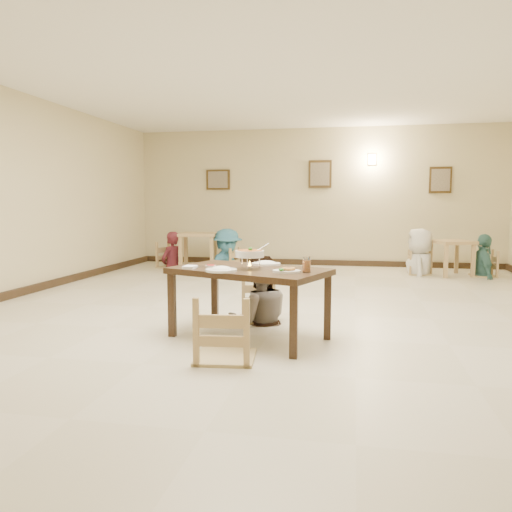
% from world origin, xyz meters
% --- Properties ---
extents(floor, '(10.00, 10.00, 0.00)m').
position_xyz_m(floor, '(0.00, 0.00, 0.00)').
color(floor, beige).
rests_on(floor, ground).
extents(ceiling, '(10.00, 10.00, 0.00)m').
position_xyz_m(ceiling, '(0.00, 0.00, 3.00)').
color(ceiling, white).
rests_on(ceiling, wall_back).
extents(wall_back, '(10.00, 0.00, 10.00)m').
position_xyz_m(wall_back, '(0.00, 5.00, 1.50)').
color(wall_back, beige).
rests_on(wall_back, floor).
extents(baseboard_back, '(8.00, 0.06, 0.12)m').
position_xyz_m(baseboard_back, '(0.00, 4.97, 0.06)').
color(baseboard_back, '#2F2114').
rests_on(baseboard_back, floor).
extents(baseboard_left, '(0.06, 10.00, 0.12)m').
position_xyz_m(baseboard_left, '(-3.97, 0.00, 0.06)').
color(baseboard_left, '#2F2114').
rests_on(baseboard_left, floor).
extents(picture_a, '(0.55, 0.04, 0.45)m').
position_xyz_m(picture_a, '(-2.20, 4.96, 1.90)').
color(picture_a, '#3A2812').
rests_on(picture_a, wall_back).
extents(picture_b, '(0.50, 0.04, 0.60)m').
position_xyz_m(picture_b, '(0.10, 4.96, 2.00)').
color(picture_b, '#3A2812').
rests_on(picture_b, wall_back).
extents(picture_c, '(0.45, 0.04, 0.55)m').
position_xyz_m(picture_c, '(2.60, 4.96, 1.85)').
color(picture_c, '#3A2812').
rests_on(picture_c, wall_back).
extents(wall_sconce, '(0.16, 0.05, 0.22)m').
position_xyz_m(wall_sconce, '(1.20, 4.96, 2.30)').
color(wall_sconce, '#FFD88C').
rests_on(wall_sconce, wall_back).
extents(main_table, '(1.72, 1.34, 0.71)m').
position_xyz_m(main_table, '(-0.18, -1.22, 0.63)').
color(main_table, '#3A2618').
rests_on(main_table, floor).
extents(chair_far, '(0.44, 0.44, 0.94)m').
position_xyz_m(chair_far, '(-0.22, -0.45, 0.47)').
color(chair_far, tan).
rests_on(chair_far, floor).
extents(chair_near, '(0.51, 0.51, 1.09)m').
position_xyz_m(chair_near, '(-0.24, -1.94, 0.54)').
color(chair_near, tan).
rests_on(chair_near, floor).
extents(main_diner, '(0.91, 0.82, 1.54)m').
position_xyz_m(main_diner, '(-0.20, -0.53, 0.77)').
color(main_diner, gray).
rests_on(main_diner, floor).
extents(curry_warmer, '(0.32, 0.29, 0.26)m').
position_xyz_m(curry_warmer, '(-0.16, -1.28, 0.86)').
color(curry_warmer, silver).
rests_on(curry_warmer, main_table).
extents(rice_plate_far, '(0.31, 0.31, 0.07)m').
position_xyz_m(rice_plate_far, '(-0.05, -0.93, 0.73)').
color(rice_plate_far, white).
rests_on(rice_plate_far, main_table).
extents(rice_plate_near, '(0.30, 0.30, 0.07)m').
position_xyz_m(rice_plate_near, '(-0.39, -1.50, 0.73)').
color(rice_plate_near, white).
rests_on(rice_plate_near, main_table).
extents(fried_plate, '(0.27, 0.27, 0.06)m').
position_xyz_m(fried_plate, '(0.24, -1.46, 0.73)').
color(fried_plate, white).
rests_on(fried_plate, main_table).
extents(chili_dish, '(0.11, 0.11, 0.02)m').
position_xyz_m(chili_dish, '(-0.58, -1.19, 0.72)').
color(chili_dish, white).
rests_on(chili_dish, main_table).
extents(napkin_cutlery, '(0.15, 0.23, 0.03)m').
position_xyz_m(napkin_cutlery, '(-0.75, -1.35, 0.73)').
color(napkin_cutlery, white).
rests_on(napkin_cutlery, main_table).
extents(drink_glass, '(0.08, 0.08, 0.15)m').
position_xyz_m(drink_glass, '(0.42, -1.41, 0.78)').
color(drink_glass, white).
rests_on(drink_glass, main_table).
extents(bg_table_left, '(0.88, 0.88, 0.76)m').
position_xyz_m(bg_table_left, '(-2.33, 3.84, 0.62)').
color(bg_table_left, tan).
rests_on(bg_table_left, floor).
extents(bg_table_right, '(0.87, 0.87, 0.67)m').
position_xyz_m(bg_table_right, '(2.67, 3.84, 0.54)').
color(bg_table_right, tan).
rests_on(bg_table_right, floor).
extents(bg_chair_ll, '(0.49, 0.49, 1.04)m').
position_xyz_m(bg_chair_ll, '(-2.95, 3.91, 0.52)').
color(bg_chair_ll, tan).
rests_on(bg_chair_ll, floor).
extents(bg_chair_lr, '(0.41, 0.41, 0.88)m').
position_xyz_m(bg_chair_lr, '(-1.70, 3.79, 0.44)').
color(bg_chair_lr, tan).
rests_on(bg_chair_lr, floor).
extents(bg_chair_rl, '(0.41, 0.41, 0.87)m').
position_xyz_m(bg_chair_rl, '(2.10, 3.88, 0.43)').
color(bg_chair_rl, tan).
rests_on(bg_chair_rl, floor).
extents(bg_chair_rr, '(0.44, 0.44, 0.93)m').
position_xyz_m(bg_chair_rr, '(3.24, 3.84, 0.46)').
color(bg_chair_rr, tan).
rests_on(bg_chair_rr, floor).
extents(bg_diner_a, '(0.54, 0.66, 1.54)m').
position_xyz_m(bg_diner_a, '(-2.95, 3.91, 0.77)').
color(bg_diner_a, '#5A1C28').
rests_on(bg_diner_a, floor).
extents(bg_diner_b, '(1.06, 1.26, 1.70)m').
position_xyz_m(bg_diner_b, '(-1.70, 3.79, 0.85)').
color(bg_diner_b, teal).
rests_on(bg_diner_b, floor).
extents(bg_diner_c, '(0.64, 0.92, 1.78)m').
position_xyz_m(bg_diner_c, '(2.10, 3.88, 0.89)').
color(bg_diner_c, silver).
rests_on(bg_diner_c, floor).
extents(bg_diner_d, '(0.43, 0.95, 1.60)m').
position_xyz_m(bg_diner_d, '(3.24, 3.84, 0.80)').
color(bg_diner_d, teal).
rests_on(bg_diner_d, floor).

